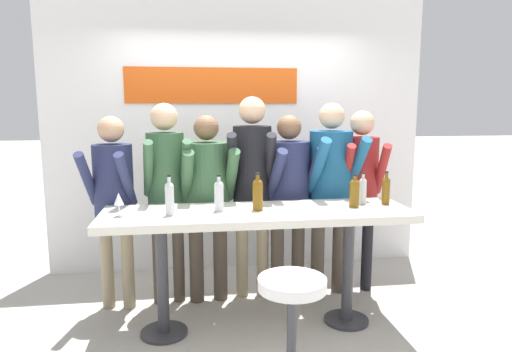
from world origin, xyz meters
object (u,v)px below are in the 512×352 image
object	(u,v)px
person_center_right	(289,186)
person_right	(331,178)
bar_stool	(292,316)
person_far_left	(114,191)
tasting_table	(258,228)
wine_bottle_1	(354,191)
person_left	(166,180)
person_center_left	(207,189)
person_far_right	(360,180)
wine_glass_0	(119,200)
person_center	(252,174)
wine_bottle_3	(363,190)
wine_bottle_2	(170,197)
wine_bottle_5	(257,193)
wine_bottle_0	(386,189)
wine_bottle_4	(219,194)

from	to	relation	value
person_center_right	person_right	world-z (taller)	person_right
person_center_right	bar_stool	bearing A→B (deg)	-110.68
bar_stool	person_far_left	bearing A→B (deg)	132.92
tasting_table	wine_bottle_1	world-z (taller)	wine_bottle_1
tasting_table	person_left	size ratio (longest dim) A/B	1.34
person_center_left	wine_bottle_1	distance (m)	1.26
person_far_left	person_far_right	distance (m)	2.19
wine_bottle_1	wine_glass_0	xyz separation A→B (m)	(-1.78, -0.07, 0.00)
person_center	wine_bottle_3	world-z (taller)	person_center
wine_glass_0	person_left	bearing A→B (deg)	64.42
person_right	wine_bottle_2	bearing A→B (deg)	-161.56
person_center_right	person_far_right	xyz separation A→B (m)	(0.68, 0.02, 0.04)
person_center_left	wine_bottle_5	bearing A→B (deg)	-63.52
person_center_left	wine_bottle_2	bearing A→B (deg)	-120.91
wine_bottle_0	wine_bottle_2	size ratio (longest dim) A/B	0.89
person_center_right	wine_bottle_1	xyz separation A→B (m)	(0.40, -0.57, 0.05)
person_far_right	wine_bottle_4	xyz separation A→B (m)	(-1.34, -0.59, 0.02)
person_far_right	wine_bottle_2	world-z (taller)	person_far_right
bar_stool	person_far_right	world-z (taller)	person_far_right
person_far_right	wine_bottle_1	bearing A→B (deg)	-106.41
person_far_left	wine_bottle_4	world-z (taller)	person_far_left
wine_bottle_4	wine_glass_0	bearing A→B (deg)	-174.33
tasting_table	wine_bottle_2	xyz separation A→B (m)	(-0.65, -0.06, 0.27)
person_center_right	wine_bottle_5	world-z (taller)	person_center_right
person_center_left	wine_bottle_5	distance (m)	0.67
bar_stool	person_center_left	size ratio (longest dim) A/B	0.43
person_left	wine_bottle_0	bearing A→B (deg)	-23.06
bar_stool	person_center_left	xyz separation A→B (m)	(-0.45, 1.38, 0.54)
person_center_left	wine_bottle_0	xyz separation A→B (m)	(1.42, -0.49, 0.05)
tasting_table	person_center_right	xyz separation A→B (m)	(0.37, 0.59, 0.21)
person_center	wine_bottle_1	xyz separation A→B (m)	(0.73, -0.59, -0.07)
wine_bottle_2	person_center_right	bearing A→B (deg)	32.50
tasting_table	wine_bottle_0	bearing A→B (deg)	4.10
person_far_left	wine_bottle_0	xyz separation A→B (m)	(2.20, -0.44, 0.04)
person_center	wine_bottle_0	distance (m)	1.15
wine_bottle_2	wine_bottle_5	xyz separation A→B (m)	(0.65, 0.07, -0.00)
person_far_left	wine_bottle_5	world-z (taller)	person_far_left
person_center_right	wine_bottle_5	bearing A→B (deg)	-132.04
person_center_left	wine_glass_0	xyz separation A→B (m)	(-0.65, -0.62, 0.06)
person_left	bar_stool	bearing A→B (deg)	-67.13
tasting_table	wine_bottle_0	distance (m)	1.09
wine_bottle_2	wine_bottle_3	bearing A→B (deg)	6.34
person_far_left	wine_bottle_3	distance (m)	2.06
wine_bottle_3	person_center_right	bearing A→B (deg)	136.32
tasting_table	wine_bottle_2	bearing A→B (deg)	-174.49
bar_stool	person_far_right	size ratio (longest dim) A/B	0.43
person_right	wine_glass_0	xyz separation A→B (m)	(-1.76, -0.63, -0.01)
wine_glass_0	bar_stool	bearing A→B (deg)	-34.46
wine_bottle_2	wine_glass_0	world-z (taller)	wine_bottle_2
person_right	wine_bottle_2	xyz separation A→B (m)	(-1.40, -0.64, -0.00)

